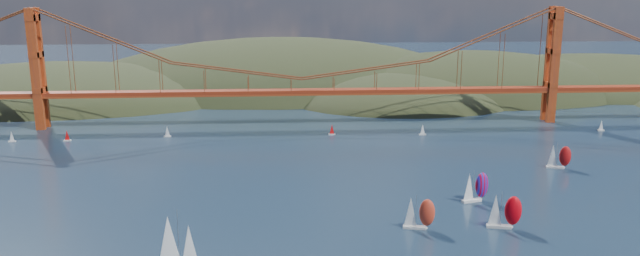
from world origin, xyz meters
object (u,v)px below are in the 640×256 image
object	(u,v)px
sloop_navy	(175,244)
racer_rwb	(475,186)
racer_0	(418,213)
racer_3	(559,156)
racer_1	(504,211)

from	to	relation	value
sloop_navy	racer_rwb	world-z (taller)	sloop_navy
racer_0	racer_3	distance (m)	82.79
racer_3	racer_rwb	distance (m)	52.63
sloop_navy	racer_rwb	bearing A→B (deg)	15.51
racer_1	racer_rwb	world-z (taller)	racer_1
racer_0	racer_1	bearing A→B (deg)	10.40
racer_0	racer_rwb	world-z (taller)	racer_rwb
racer_0	racer_3	world-z (taller)	racer_0
racer_1	racer_3	size ratio (longest dim) A/B	1.11
sloop_navy	racer_1	xyz separation A→B (m)	(85.20, 20.06, -1.62)
racer_1	racer_3	bearing A→B (deg)	65.53
sloop_navy	racer_3	distance (m)	145.62
racer_3	racer_rwb	bearing A→B (deg)	-126.57
sloop_navy	racer_3	size ratio (longest dim) A/B	1.57
sloop_navy	racer_0	distance (m)	65.39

